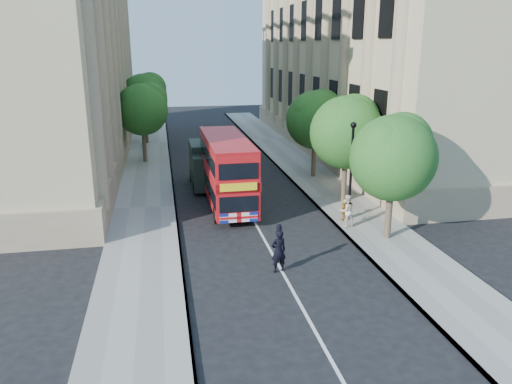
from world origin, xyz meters
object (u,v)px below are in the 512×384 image
lamp_post (351,175)px  woman_pedestrian (347,211)px  double_decker_bus (227,169)px  box_van (207,166)px  police_constable (279,251)px

lamp_post → woman_pedestrian: bearing=-116.6°
double_decker_bus → box_van: size_ratio=1.70×
lamp_post → double_decker_bus: 7.18m
box_van → lamp_post: bearing=-49.6°
double_decker_bus → box_van: bearing=100.1°
box_van → woman_pedestrian: (6.20, -9.16, -0.44)m
double_decker_bus → police_constable: 9.45m
double_decker_bus → police_constable: double_decker_bus is taller
lamp_post → box_van: 10.53m
box_van → woman_pedestrian: 11.07m
box_van → double_decker_bus: bearing=-79.5°
woman_pedestrian → police_constable: bearing=33.2°
lamp_post → woman_pedestrian: size_ratio=3.06×
box_van → police_constable: size_ratio=2.74×
lamp_post → woman_pedestrian: (-0.60, -1.20, -1.55)m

